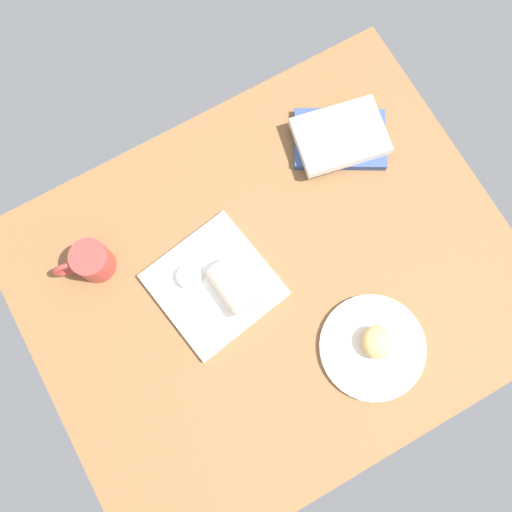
{
  "coord_description": "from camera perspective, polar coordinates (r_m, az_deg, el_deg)",
  "views": [
    {
      "loc": [
        14.88,
        18.88,
        133.47
      ],
      "look_at": [
        0.65,
        -6.54,
        7.0
      ],
      "focal_mm": 40.42,
      "sensor_mm": 36.0,
      "label": 1
    }
  ],
  "objects": [
    {
      "name": "breakfast_wrap",
      "position": [
        1.27,
        -2.37,
        -3.07
      ],
      "size": [
        7.64,
        11.97,
        6.61
      ],
      "primitive_type": "cylinder",
      "rotation": [
        1.57,
        0.0,
        3.23
      ],
      "color": "beige",
      "rests_on": "square_plate"
    },
    {
      "name": "coffee_mug",
      "position": [
        1.33,
        -16.02,
        -0.54
      ],
      "size": [
        13.18,
        8.42,
        9.07
      ],
      "color": "#B23833",
      "rests_on": "dining_table"
    },
    {
      "name": "square_plate",
      "position": [
        1.31,
        -4.17,
        -2.86
      ],
      "size": [
        28.49,
        28.49,
        1.6
      ],
      "primitive_type": "cube",
      "rotation": [
        0.0,
        0.0,
        0.16
      ],
      "color": "white",
      "rests_on": "dining_table"
    },
    {
      "name": "dining_table",
      "position": [
        1.34,
        1.61,
        -2.73
      ],
      "size": [
        110.0,
        90.0,
        4.0
      ],
      "primitive_type": "cube",
      "color": "brown",
      "rests_on": "ground"
    },
    {
      "name": "sauce_cup",
      "position": [
        1.3,
        -6.6,
        -2.04
      ],
      "size": [
        5.48,
        5.48,
        2.43
      ],
      "color": "silver",
      "rests_on": "square_plate"
    },
    {
      "name": "round_plate",
      "position": [
        1.32,
        11.45,
        -8.86
      ],
      "size": [
        23.61,
        23.61,
        1.4
      ],
      "primitive_type": "cylinder",
      "color": "silver",
      "rests_on": "dining_table"
    },
    {
      "name": "book_stack",
      "position": [
        1.41,
        8.31,
        11.52
      ],
      "size": [
        26.32,
        23.8,
        5.12
      ],
      "color": "#33477F",
      "rests_on": "dining_table"
    },
    {
      "name": "scone_pastry",
      "position": [
        1.29,
        11.87,
        -8.37
      ],
      "size": [
        8.0,
        8.47,
        5.15
      ],
      "primitive_type": "ellipsoid",
      "rotation": [
        0.0,
        0.0,
        4.51
      ],
      "color": "#DCB168",
      "rests_on": "round_plate"
    }
  ]
}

